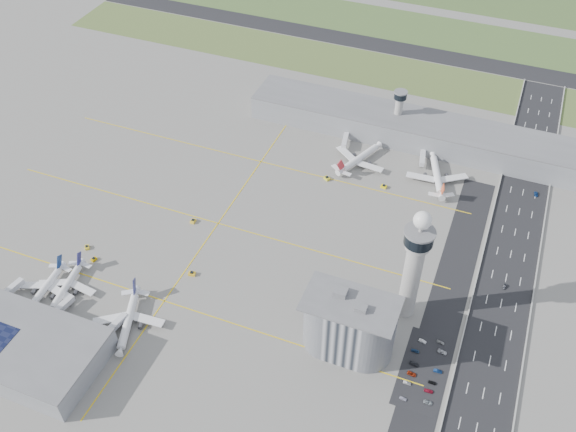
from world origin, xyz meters
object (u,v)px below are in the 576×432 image
at_px(car_lot_7, 429,391).
at_px(car_lot_10, 442,352).
at_px(jet_bridge_near_0, 1,300).
at_px(jet_bridge_near_2, 105,337).
at_px(airplane_near_b, 65,284).
at_px(car_lot_11, 441,342).
at_px(control_tower, 414,261).
at_px(car_lot_2, 412,374).
at_px(car_lot_1, 407,383).
at_px(car_hw_1, 505,286).
at_px(airplane_near_c, 127,318).
at_px(car_lot_0, 403,398).
at_px(jet_bridge_far_0, 346,136).
at_px(airplane_far_b, 438,171).
at_px(car_lot_6, 428,402).
at_px(jet_bridge_far_1, 423,153).
at_px(car_lot_8, 432,383).
at_px(tug_0, 87,247).
at_px(tug_1, 94,259).
at_px(tug_2, 192,273).
at_px(car_lot_3, 414,364).
at_px(airplane_near_a, 42,287).
at_px(tug_5, 384,186).
at_px(car_lot_5, 422,341).
at_px(car_hw_2, 536,194).
at_px(tug_3, 193,221).
at_px(secondary_tower, 399,109).
at_px(car_lot_4, 415,351).
at_px(car_hw_4, 525,133).
at_px(jet_bridge_near_1, 52,318).
at_px(car_lot_9, 438,371).
at_px(airplane_far_a, 360,155).
at_px(admin_building, 349,325).
at_px(tug_4, 327,178).

relative_size(car_lot_7, car_lot_10, 0.93).
xyz_separation_m(jet_bridge_near_0, jet_bridge_near_2, (60.00, 0.00, 0.00)).
bearing_deg(airplane_near_b, car_lot_11, 92.96).
xyz_separation_m(control_tower, car_lot_2, (11.67, -34.26, -34.46)).
relative_size(car_lot_1, car_hw_1, 0.99).
height_order(airplane_near_c, car_lot_1, airplane_near_c).
relative_size(car_lot_0, car_hw_1, 0.91).
distance_m(jet_bridge_far_0, car_lot_11, 163.62).
height_order(airplane_far_b, car_lot_6, airplane_far_b).
relative_size(jet_bridge_far_1, car_lot_8, 4.02).
relative_size(tug_0, tug_1, 1.06).
xyz_separation_m(tug_2, car_lot_3, (118.92, -11.28, -0.38)).
bearing_deg(car_lot_11, car_hw_1, -16.88).
distance_m(airplane_near_a, car_lot_8, 191.87).
xyz_separation_m(tug_5, car_lot_1, (45.29, -125.65, -0.41)).
bearing_deg(airplane_near_c, car_lot_5, 87.84).
bearing_deg(car_hw_2, tug_3, -159.43).
bearing_deg(car_lot_3, secondary_tower, 22.40).
height_order(secondary_tower, car_lot_5, secondary_tower).
height_order(airplane_near_a, car_lot_4, airplane_near_a).
distance_m(airplane_near_b, car_hw_4, 298.16).
distance_m(jet_bridge_near_1, jet_bridge_far_1, 235.53).
height_order(car_lot_1, car_lot_9, car_lot_9).
bearing_deg(airplane_far_a, car_lot_3, -131.00).
height_order(jet_bridge_far_1, car_hw_1, jet_bridge_far_1).
bearing_deg(car_lot_1, admin_building, 70.26).
xyz_separation_m(secondary_tower, admin_building, (21.99, -172.00, -3.50)).
bearing_deg(jet_bridge_far_1, tug_2, -41.71).
bearing_deg(car_lot_9, car_lot_3, 86.64).
bearing_deg(car_lot_2, car_lot_7, -114.71).
height_order(car_lot_6, car_lot_7, car_lot_7).
height_order(car_lot_9, car_lot_11, car_lot_9).
height_order(jet_bridge_far_0, car_hw_1, jet_bridge_far_0).
bearing_deg(tug_3, tug_0, -136.13).
distance_m(car_lot_0, car_hw_2, 165.01).
height_order(secondary_tower, tug_2, secondary_tower).
xyz_separation_m(car_lot_3, car_hw_4, (25.55, 201.92, -0.03)).
relative_size(tug_2, car_lot_5, 0.97).
bearing_deg(airplane_near_a, tug_2, 117.10).
relative_size(jet_bridge_far_0, car_lot_2, 3.36).
bearing_deg(control_tower, tug_4, 130.20).
bearing_deg(jet_bridge_near_2, tug_0, 52.43).
bearing_deg(jet_bridge_far_0, secondary_tower, 112.74).
distance_m(car_lot_3, car_hw_1, 69.62).
height_order(airplane_near_c, tug_5, airplane_near_c).
bearing_deg(car_lot_0, car_hw_1, -16.24).
xyz_separation_m(control_tower, car_hw_4, (37.05, 173.17, -34.43)).
xyz_separation_m(tug_1, tug_5, (125.66, 113.54, 0.13)).
height_order(airplane_far_a, car_lot_11, airplane_far_a).
relative_size(admin_building, airplane_near_c, 1.03).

